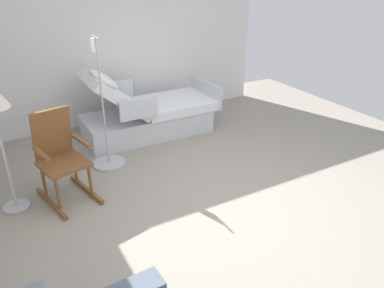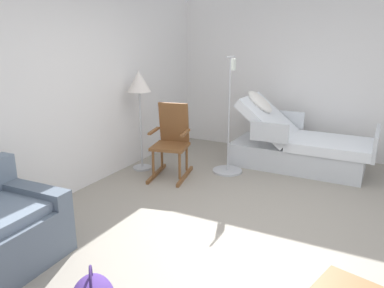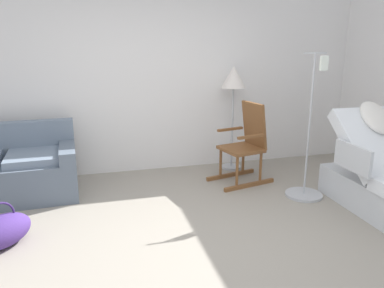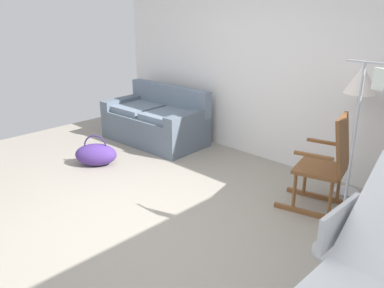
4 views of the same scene
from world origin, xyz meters
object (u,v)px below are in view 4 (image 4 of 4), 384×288
floor_lamp (360,89)px  iv_pole (342,230)px  rocking_chair (327,165)px  duffel_bag (96,154)px  couch (156,122)px

floor_lamp → iv_pole: 1.63m
rocking_chair → iv_pole: 0.87m
rocking_chair → duffel_bag: rocking_chair is taller
duffel_bag → rocking_chair: bearing=19.9°
couch → floor_lamp: (2.96, 0.33, 0.92)m
rocking_chair → floor_lamp: floor_lamp is taller
couch → floor_lamp: floor_lamp is taller
floor_lamp → duffel_bag: size_ratio=2.36×
duffel_bag → couch: bearing=97.8°
iv_pole → duffel_bag: bearing=-174.1°
floor_lamp → iv_pole: size_ratio=0.88×
floor_lamp → duffel_bag: (-2.79, -1.55, -1.07)m
rocking_chair → duffel_bag: bearing=-160.1°
rocking_chair → floor_lamp: bearing=88.3°
couch → duffel_bag: bearing=-82.2°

